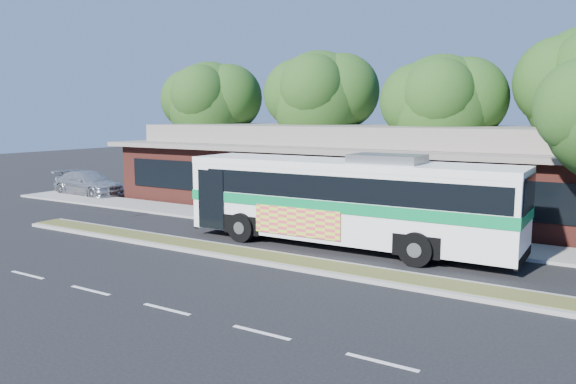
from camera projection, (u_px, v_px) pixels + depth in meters
name	position (u px, v px, depth m)	size (l,w,h in m)	color
ground	(272.00, 266.00, 18.86)	(120.00, 120.00, 0.00)	black
median_strip	(282.00, 260.00, 19.36)	(26.00, 1.10, 0.15)	#4C5323
sidewalk	(354.00, 231.00, 24.24)	(44.00, 2.60, 0.12)	gray
parking_lot	(127.00, 192.00, 36.68)	(14.00, 12.00, 0.01)	black
plaza_building	(408.00, 171.00, 29.50)	(33.20, 11.20, 4.45)	#5C241D
tree_bg_a	(216.00, 103.00, 38.42)	(6.47, 5.80, 8.63)	black
tree_bg_b	(326.00, 97.00, 35.04)	(6.69, 6.00, 9.00)	black
tree_bg_c	(449.00, 104.00, 30.10)	(6.24, 5.60, 8.26)	black
transit_bus	(348.00, 195.00, 21.29)	(12.95, 3.19, 3.62)	white
sedan	(88.00, 183.00, 35.25)	(2.13, 5.24, 1.52)	#ACAFB3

